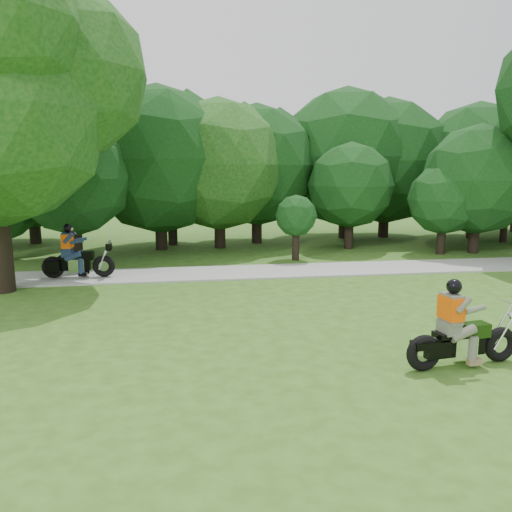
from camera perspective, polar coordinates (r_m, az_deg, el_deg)
name	(u,v)px	position (r m, az deg, el deg)	size (l,w,h in m)	color
ground	(467,353)	(10.60, 22.99, -10.17)	(100.00, 100.00, 0.00)	#355719
walkway	(338,269)	(17.62, 9.36, -1.50)	(60.00, 2.20, 0.06)	gray
tree_line	(319,166)	(24.01, 7.25, 10.22)	(38.52, 11.85, 7.43)	black
chopper_motorcycle	(458,335)	(9.65, 22.13, -8.33)	(2.27, 0.70, 1.62)	black
touring_motorcycle	(73,258)	(16.85, -20.15, -0.24)	(2.27, 0.67, 1.73)	black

